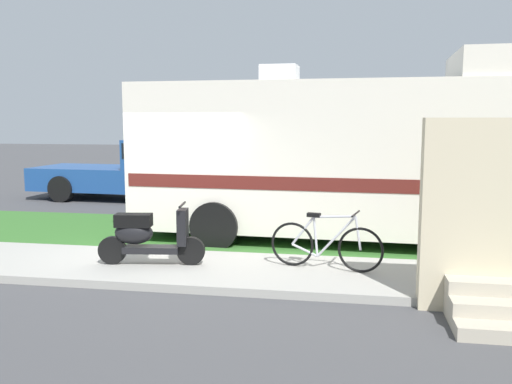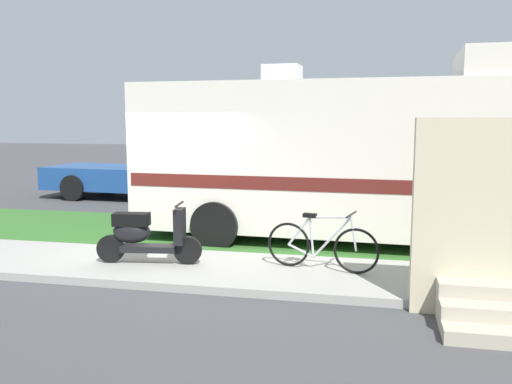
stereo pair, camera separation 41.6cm
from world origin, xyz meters
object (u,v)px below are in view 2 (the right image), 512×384
Objects in this scene: bicycle at (322,245)px; pickup_truck_near at (159,167)px; motorhome_rv at (346,155)px; scooter at (145,235)px.

pickup_truck_near is at bearing 127.71° from bicycle.
pickup_truck_near is (-5.76, 4.67, -0.73)m from motorhome_rv.
bicycle is 9.10m from pickup_truck_near.
scooter is 0.29× the size of pickup_truck_near.
scooter is at bearing -175.89° from bicycle.
scooter is 7.91m from pickup_truck_near.
pickup_truck_near is at bearing 110.74° from scooter.
motorhome_rv reaches higher than pickup_truck_near.
bicycle is (2.76, 0.20, -0.07)m from scooter.
bicycle is at bearing -52.29° from pickup_truck_near.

